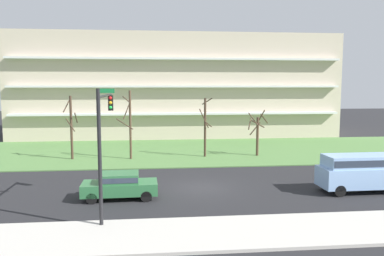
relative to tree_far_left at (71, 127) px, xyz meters
name	(u,v)px	position (x,y,z in m)	size (l,w,h in m)	color
ground	(201,188)	(10.37, -10.52, -3.02)	(160.00, 160.00, 0.00)	#232326
sidewalk_curb_near	(223,233)	(10.37, -18.52, -2.94)	(80.00, 4.00, 0.15)	#BCB7AD
grass_lawn_strip	(184,151)	(10.37, 3.48, -2.98)	(80.00, 16.00, 0.08)	#547F42
apartment_building	(175,86)	(10.37, 17.56, 3.54)	(41.20, 13.12, 13.12)	beige
tree_far_left	(71,127)	(0.00, 0.00, 0.00)	(1.16, 1.14, 5.78)	#423023
tree_left	(130,124)	(5.20, -0.40, 0.26)	(1.56, 1.92, 6.25)	#4C3828
tree_center	(205,126)	(12.10, 0.06, -0.10)	(1.33, 1.37, 5.55)	#423023
tree_right	(257,132)	(17.04, 0.06, -0.67)	(2.03, 2.02, 4.44)	#4C3828
sedan_green_near_left	(120,184)	(5.29, -12.52, -2.15)	(4.45, 1.92, 1.57)	#2D6B3D
van_blue_center_left	(361,170)	(20.28, -12.52, -1.62)	(5.23, 2.07, 2.36)	#8CB2E0
traffic_signal_mast	(104,129)	(4.80, -15.27, 1.48)	(0.90, 5.58, 6.57)	black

